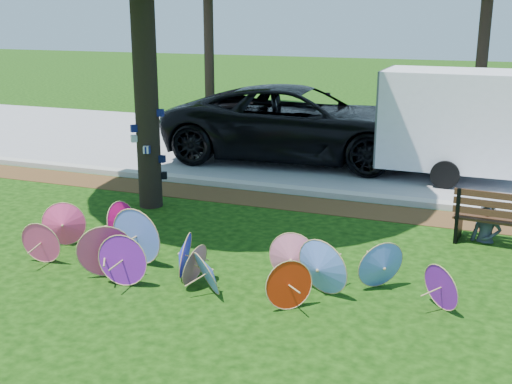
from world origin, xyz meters
TOP-DOWN VIEW (x-y plane):
  - ground at (0.00, 0.00)m, footprint 90.00×90.00m
  - mulch_strip at (0.00, 4.50)m, footprint 90.00×1.00m
  - curb at (0.00, 5.20)m, footprint 90.00×0.30m
  - street at (0.00, 9.35)m, footprint 90.00×8.00m
  - parasol_pile at (0.10, 0.59)m, footprint 6.45×1.93m
  - black_van at (-0.73, 8.17)m, footprint 6.82×3.59m
  - cargo_trailer at (2.95, 7.60)m, footprint 2.98×1.91m
  - park_bench at (4.23, 3.50)m, footprint 1.80×0.82m
  - person_left at (3.88, 3.55)m, footprint 0.51×0.37m

SIDE VIEW (x-z plane):
  - ground at x=0.00m, z-range 0.00..0.00m
  - mulch_strip at x=0.00m, z-range 0.00..0.01m
  - street at x=0.00m, z-range 0.00..0.01m
  - curb at x=0.00m, z-range 0.00..0.12m
  - parasol_pile at x=0.10m, z-range -0.08..0.80m
  - park_bench at x=4.23m, z-range 0.00..0.91m
  - person_left at x=3.88m, z-range 0.00..1.30m
  - black_van at x=-0.73m, z-range 0.00..1.83m
  - cargo_trailer at x=2.95m, z-range 0.00..2.67m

